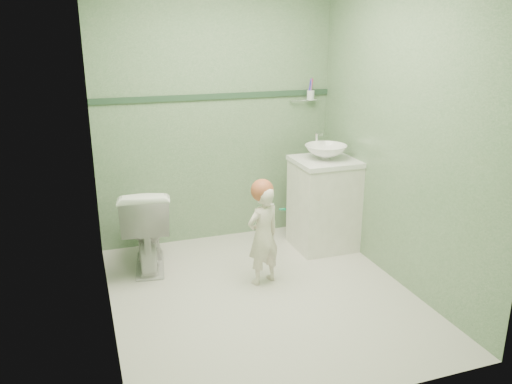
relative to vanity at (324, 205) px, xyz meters
name	(u,v)px	position (x,y,z in m)	size (l,w,h in m)	color
ground	(262,295)	(-0.84, -0.70, -0.40)	(2.50, 2.50, 0.00)	beige
room_shell	(263,140)	(-0.84, -0.70, 0.80)	(2.50, 2.54, 2.40)	#698F66
trim_stripe	(216,96)	(-0.84, 0.54, 0.95)	(2.20, 0.02, 0.05)	#28442F
vanity	(324,205)	(0.00, 0.00, 0.00)	(0.52, 0.50, 0.80)	silver
counter	(325,161)	(0.00, 0.00, 0.41)	(0.54, 0.52, 0.04)	white
basin	(326,152)	(0.00, 0.00, 0.49)	(0.37, 0.37, 0.13)	white
faucet	(317,139)	(0.00, 0.19, 0.57)	(0.03, 0.13, 0.18)	silver
cup_holder	(310,95)	(0.05, 0.48, 0.93)	(0.26, 0.07, 0.21)	silver
toilet	(147,227)	(-1.58, 0.10, -0.04)	(0.40, 0.70, 0.72)	white
toddler	(263,236)	(-0.76, -0.49, 0.00)	(0.29, 0.19, 0.80)	beige
hair_cap	(262,190)	(-0.76, -0.47, 0.36)	(0.18, 0.18, 0.18)	#B15836
teal_toothbrush	(281,209)	(-0.65, -0.59, 0.24)	(0.10, 0.14, 0.08)	#02875A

